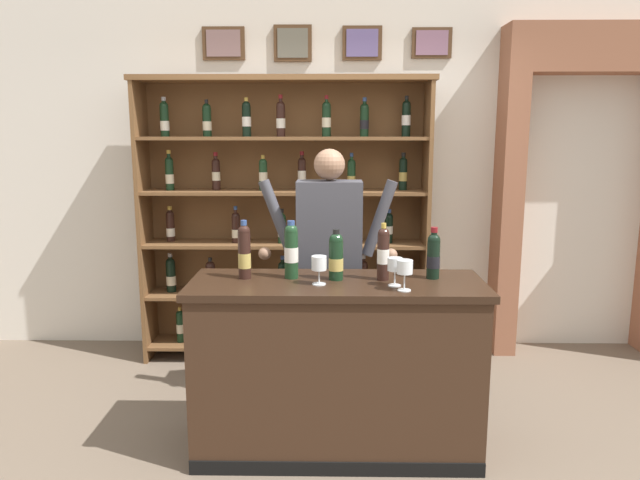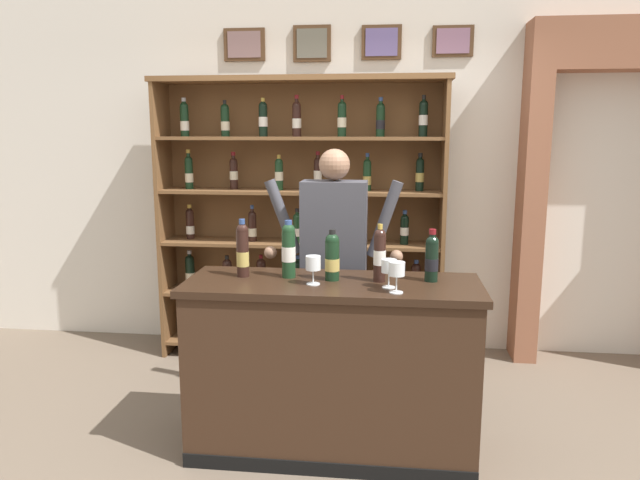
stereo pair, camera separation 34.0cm
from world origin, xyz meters
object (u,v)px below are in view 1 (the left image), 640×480
Objects in this scene: tasting_bottle_brunello at (336,256)px; wine_glass_left at (319,265)px; wine_glass_center at (405,268)px; tasting_bottle_grappa at (433,255)px; tasting_counter at (336,367)px; tasting_bottle_rosso at (383,253)px; wine_shelf at (285,213)px; shopkeeper at (329,251)px; tasting_bottle_vin_santo at (291,250)px; wine_glass_spare at (395,266)px; tasting_bottle_chianti at (244,252)px.

wine_glass_left is (-0.09, -0.11, -0.02)m from tasting_bottle_brunello.
tasting_bottle_brunello reaches higher than wine_glass_center.
tasting_bottle_grappa is at bearing 3.98° from tasting_bottle_brunello.
tasting_counter is 0.69m from tasting_bottle_rosso.
tasting_bottle_rosso is 0.24m from wine_glass_center.
wine_shelf is 14.50× the size of wine_glass_left.
shopkeeper reaches higher than tasting_bottle_grappa.
wine_shelf is 8.00× the size of tasting_bottle_brunello.
wine_shelf reaches higher than tasting_bottle_vin_santo.
wine_glass_center is 1.06× the size of wine_glass_spare.
tasting_counter is at bearing -6.99° from tasting_bottle_chianti.
tasting_bottle_rosso is 0.14m from wine_glass_spare.
wine_shelf reaches higher than tasting_bottle_chianti.
wine_glass_spare is (0.34, -0.63, 0.05)m from shopkeeper.
shopkeeper is 5.99× the size of tasting_bottle_brunello.
tasting_bottle_chianti is at bearing -95.02° from wine_shelf.
wine_glass_spare is 0.40m from wine_glass_left.
shopkeeper is 0.74m from tasting_bottle_grappa.
wine_glass_left is at bearing 165.17° from wine_glass_center.
tasting_bottle_vin_santo is (0.14, -1.36, -0.01)m from wine_shelf.
wine_glass_left is at bearing -78.99° from wine_shelf.
tasting_bottle_rosso is 1.97× the size of wine_glass_center.
tasting_bottle_chianti is 0.76m from tasting_bottle_rosso.
tasting_bottle_vin_santo is 2.08× the size of wine_glass_left.
tasting_counter is 0.70m from tasting_bottle_vin_santo.
tasting_bottle_chianti is 1.01× the size of tasting_bottle_vin_santo.
tasting_bottle_chianti is (-0.51, 0.06, 0.64)m from tasting_counter.
tasting_counter is at bearing -83.15° from tasting_bottle_brunello.
tasting_counter is 0.62m from tasting_bottle_brunello.
tasting_bottle_rosso is at bearing 8.69° from tasting_counter.
tasting_bottle_brunello is (0.04, -0.50, 0.08)m from shopkeeper.
tasting_bottle_grappa is (0.92, -1.35, -0.04)m from wine_shelf.
tasting_bottle_brunello is 0.26m from tasting_bottle_rosso.
shopkeeper reaches higher than tasting_bottle_chianti.
wine_glass_spare is (0.05, -0.13, -0.04)m from tasting_bottle_rosso.
tasting_bottle_rosso is at bearing -3.98° from tasting_bottle_vin_santo.
tasting_counter is 0.95× the size of shopkeeper.
shopkeeper is at bearing 66.06° from tasting_bottle_vin_santo.
wine_shelf is at bearing 105.12° from tasting_counter.
shopkeeper is 0.52m from tasting_bottle_vin_santo.
tasting_bottle_chianti is at bearing -179.11° from tasting_bottle_grappa.
shopkeeper is at bearing 117.93° from wine_glass_center.
wine_shelf is 1.53m from tasting_bottle_rosso.
tasting_bottle_chianti is 0.43m from wine_glass_left.
tasting_counter is 10.59× the size of wine_glass_spare.
tasting_counter is 5.59× the size of tasting_bottle_grappa.
tasting_bottle_brunello is at bearing 96.85° from tasting_counter.
wine_glass_spare is at bearing 112.30° from wine_glass_center.
wine_glass_spare is at bearing -144.01° from tasting_bottle_grappa.
tasting_bottle_rosso reaches higher than wine_glass_spare.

